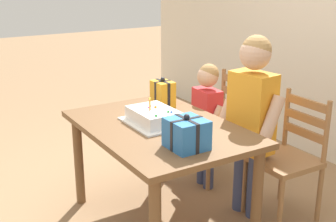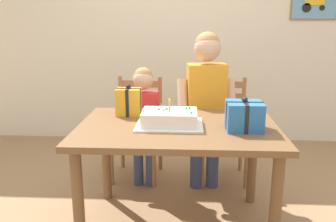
% 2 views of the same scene
% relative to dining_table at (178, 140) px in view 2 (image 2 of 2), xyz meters
% --- Properties ---
extents(back_wall, '(6.40, 0.11, 2.60)m').
position_rel_dining_table_xyz_m(back_wall, '(0.01, 1.97, 0.65)').
color(back_wall, silver).
rests_on(back_wall, ground).
extents(dining_table, '(1.33, 0.92, 0.75)m').
position_rel_dining_table_xyz_m(dining_table, '(0.00, 0.00, 0.00)').
color(dining_table, brown).
rests_on(dining_table, ground).
extents(birthday_cake, '(0.44, 0.34, 0.19)m').
position_rel_dining_table_xyz_m(birthday_cake, '(-0.05, -0.01, 0.15)').
color(birthday_cake, white).
rests_on(birthday_cake, dining_table).
extents(gift_box_red_large, '(0.23, 0.21, 0.21)m').
position_rel_dining_table_xyz_m(gift_box_red_large, '(0.43, -0.07, 0.19)').
color(gift_box_red_large, '#286BB7').
rests_on(gift_box_red_large, dining_table).
extents(gift_box_beside_cake, '(0.18, 0.14, 0.23)m').
position_rel_dining_table_xyz_m(gift_box_beside_cake, '(-0.37, 0.25, 0.20)').
color(gift_box_beside_cake, gold).
rests_on(gift_box_beside_cake, dining_table).
extents(chair_left, '(0.45, 0.45, 0.92)m').
position_rel_dining_table_xyz_m(chair_left, '(-0.39, 0.84, -0.18)').
color(chair_left, '#996B42').
rests_on(chair_left, ground).
extents(chair_right, '(0.43, 0.43, 0.92)m').
position_rel_dining_table_xyz_m(chair_right, '(0.40, 0.84, -0.18)').
color(chair_right, '#996B42').
rests_on(chair_right, ground).
extents(child_older, '(0.50, 0.30, 1.34)m').
position_rel_dining_table_xyz_m(child_older, '(0.22, 0.63, 0.17)').
color(child_older, '#38426B').
rests_on(child_older, ground).
extents(child_younger, '(0.39, 0.23, 1.05)m').
position_rel_dining_table_xyz_m(child_younger, '(-0.31, 0.63, -0.01)').
color(child_younger, '#38426B').
rests_on(child_younger, ground).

